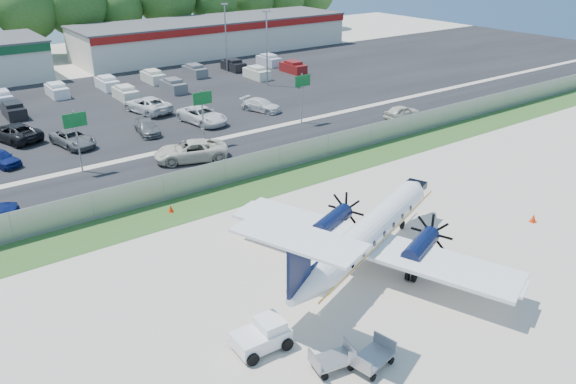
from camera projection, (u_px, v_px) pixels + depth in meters
ground at (349, 263)px, 32.21m from camera, size 170.00×170.00×0.00m
grass_verge at (240, 193)px, 41.05m from camera, size 170.00×4.00×0.02m
access_road at (195, 164)px, 46.20m from camera, size 170.00×8.00×0.02m
parking_lot at (107, 107)px, 61.68m from camera, size 170.00×32.00×0.02m
perimeter_fence at (226, 172)px, 42.11m from camera, size 120.00×0.06×1.99m
building_east at (215, 35)px, 90.69m from camera, size 44.40×12.40×5.24m
sign_left at (76, 128)px, 43.32m from camera, size 1.80×0.26×5.00m
sign_mid at (203, 106)px, 49.20m from camera, size 1.80×0.26×5.00m
sign_right at (302, 88)px, 55.08m from camera, size 1.80×0.26×5.00m
light_pole_ne at (267, 43)px, 68.73m from camera, size 0.90×0.35×9.09m
light_pole_se at (226, 33)px, 76.10m from camera, size 0.90×0.35×9.09m
tree_line at (30, 58)px, 86.74m from camera, size 112.00×6.00×14.00m
aircraft at (368, 234)px, 31.19m from camera, size 17.14×16.67×5.28m
pushback_tug at (263, 335)px, 25.41m from camera, size 2.56×1.88×1.35m
baggage_cart_near at (332, 359)px, 24.22m from camera, size 2.02×1.42×0.97m
baggage_cart_far at (372, 357)px, 24.30m from camera, size 2.17×1.55×1.04m
cone_nose at (533, 218)px, 36.81m from camera, size 0.40×0.40×0.57m
cone_starboard_wing at (171, 209)px, 38.14m from camera, size 0.38×0.38×0.53m
road_car_mid at (192, 160)px, 47.11m from camera, size 6.66×4.72×1.69m
road_car_east at (401, 118)px, 57.99m from camera, size 4.11×1.74×1.39m
parked_car_a at (2, 166)px, 46.02m from camera, size 3.01×4.31×1.36m
parked_car_b at (74, 146)px, 50.33m from camera, size 3.30×5.50×1.43m
parked_car_c at (148, 134)px, 53.51m from camera, size 2.52×4.67×1.29m
parked_car_d at (203, 123)px, 56.50m from camera, size 3.63×6.24×1.63m
parked_car_e at (261, 111)px, 60.43m from camera, size 3.40×4.99×1.34m
parked_car_f at (16, 141)px, 51.67m from camera, size 4.58×6.47×1.64m
parked_car_g at (148, 112)px, 59.99m from camera, size 3.99×6.53×1.69m
far_parking_rows at (92, 98)px, 65.37m from camera, size 56.00×10.00×1.60m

